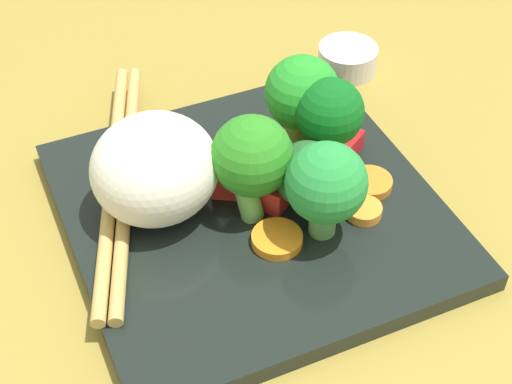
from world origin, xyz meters
TOP-DOWN VIEW (x-y plane):
  - ground_plane at (0.00, 0.00)cm, footprint 110.00×110.00cm
  - square_plate at (0.00, 0.00)cm, footprint 23.78×23.78cm
  - rice_mound at (2.37, 5.46)cm, footprint 8.27×8.59cm
  - broccoli_floret_0 at (1.25, -6.08)cm, footprint 4.52×4.52cm
  - broccoli_floret_1 at (-4.01, -2.91)cm, footprint 4.96×4.96cm
  - broccoli_floret_2 at (3.80, -5.46)cm, footprint 5.02×5.02cm
  - broccoli_floret_3 at (-1.39, -3.14)cm, footprint 4.26×4.26cm
  - broccoli_floret_4 at (-0.45, 0.50)cm, footprint 5.11×5.11cm
  - carrot_slice_0 at (-1.71, -7.79)cm, footprint 3.44×3.44cm
  - carrot_slice_1 at (-3.76, -6.05)cm, footprint 2.40×2.40cm
  - carrot_slice_2 at (-1.81, -5.44)cm, footprint 3.10×3.10cm
  - carrot_slice_3 at (2.34, -4.19)cm, footprint 3.18×3.18cm
  - carrot_slice_4 at (3.34, -1.67)cm, footprint 3.87×3.87cm
  - carrot_slice_5 at (-3.55, -0.44)cm, footprint 4.19×4.19cm
  - pepper_chunk_0 at (2.68, -7.73)cm, footprint 3.90×3.60cm
  - pepper_chunk_1 at (2.24, 0.28)cm, footprint 4.33×4.27cm
  - pepper_chunk_2 at (0.48, -1.11)cm, footprint 3.60×3.44cm
  - chopstick_pair at (5.75, 6.98)cm, footprint 22.73×10.55cm
  - sauce_cup at (11.98, -14.15)cm, footprint 4.74×4.74cm

SIDE VIEW (x-z plane):
  - ground_plane at x=0.00cm, z-range -2.00..0.00cm
  - square_plate at x=0.00cm, z-range 0.00..1.30cm
  - sauce_cup at x=11.98cm, z-range 0.00..2.14cm
  - carrot_slice_4 at x=3.34cm, z-range 1.30..1.87cm
  - carrot_slice_0 at x=-1.71cm, z-range 1.30..1.91cm
  - carrot_slice_5 at x=-3.55cm, z-range 1.30..1.92cm
  - carrot_slice_1 at x=-3.76cm, z-range 1.30..1.98cm
  - carrot_slice_3 at x=2.34cm, z-range 1.30..1.99cm
  - carrot_slice_2 at x=-1.81cm, z-range 1.30..2.08cm
  - chopstick_pair at x=5.75cm, z-range 1.30..2.19cm
  - pepper_chunk_0 at x=2.68cm, z-range 1.30..2.73cm
  - pepper_chunk_1 at x=2.24cm, z-range 1.30..2.95cm
  - pepper_chunk_2 at x=0.48cm, z-range 1.30..3.13cm
  - broccoli_floret_3 at x=-1.39cm, z-range 1.53..6.32cm
  - rice_mound at x=2.37cm, z-range 1.30..8.11cm
  - broccoli_floret_1 at x=-4.01cm, z-range 2.02..8.76cm
  - broccoli_floret_4 at x=-0.45cm, z-range 1.98..8.92cm
  - broccoli_floret_0 at x=1.25cm, z-range 2.20..9.16cm
  - broccoli_floret_2 at x=3.80cm, z-range 2.07..9.44cm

